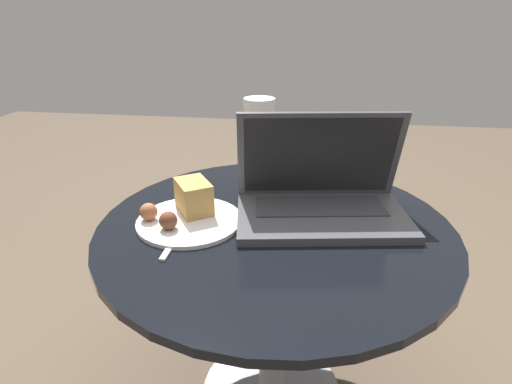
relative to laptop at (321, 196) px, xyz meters
The scene contains 6 objects.
table 0.19m from the laptop, 152.45° to the right, with size 0.75×0.75×0.52m.
napkin 0.29m from the laptop, 166.42° to the right, with size 0.20×0.17×0.00m.
laptop is the anchor object (origin of this frame).
beer_glass 0.19m from the laptop, 147.64° to the left, with size 0.07×0.07×0.24m.
snack_plate 0.29m from the laptop, 167.04° to the right, with size 0.22×0.22×0.08m.
fork 0.31m from the laptop, 156.28° to the right, with size 0.02×0.18×0.00m.
Camera 1 is at (0.07, -0.76, 0.92)m, focal length 28.00 mm.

